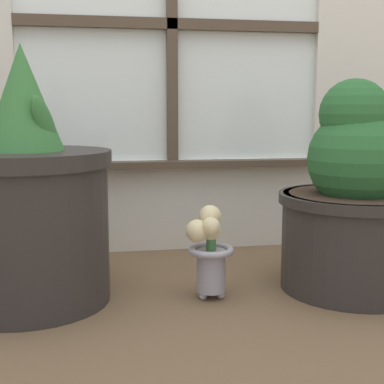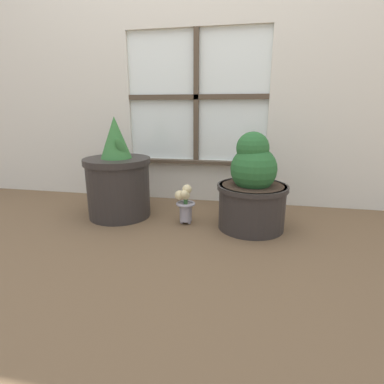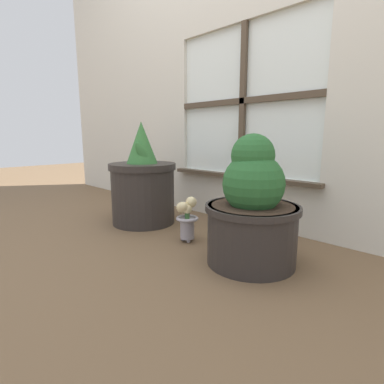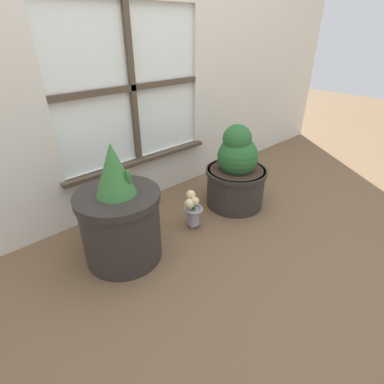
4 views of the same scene
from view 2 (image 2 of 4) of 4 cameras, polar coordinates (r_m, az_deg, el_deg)
ground_plane at (r=1.78m, az=-2.99°, el=-7.21°), size 10.00×10.00×0.00m
wall_with_window at (r=2.34m, az=0.94°, el=29.95°), size 4.40×0.10×2.50m
potted_plant_left at (r=2.00m, az=-13.91°, el=2.47°), size 0.42×0.42×0.65m
potted_plant_right at (r=1.78m, az=11.42°, el=0.36°), size 0.41×0.41×0.57m
flower_vase at (r=1.84m, az=-1.35°, el=-2.10°), size 0.13×0.12×0.24m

